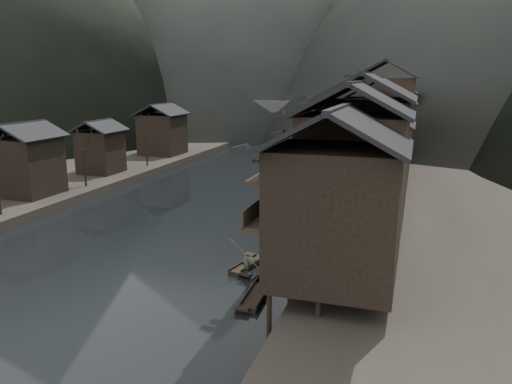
% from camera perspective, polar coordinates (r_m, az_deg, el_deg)
% --- Properties ---
extents(water, '(300.00, 300.00, 0.00)m').
position_cam_1_polar(water, '(43.48, -12.82, -6.32)').
color(water, black).
rests_on(water, ground).
extents(left_bank, '(40.00, 200.00, 1.20)m').
position_cam_1_polar(left_bank, '(94.87, -18.88, 4.17)').
color(left_bank, '#2D2823').
rests_on(left_bank, ground).
extents(stilt_houses, '(9.00, 67.60, 16.37)m').
position_cam_1_polar(stilt_houses, '(54.88, 13.60, 7.03)').
color(stilt_houses, black).
rests_on(stilt_houses, ground).
extents(left_houses, '(8.10, 53.20, 8.73)m').
position_cam_1_polar(left_houses, '(69.81, -19.26, 5.35)').
color(left_houses, black).
rests_on(left_houses, left_bank).
extents(bare_trees, '(3.71, 44.80, 7.43)m').
position_cam_1_polar(bare_trees, '(58.36, -23.55, 4.34)').
color(bare_trees, black).
rests_on(bare_trees, left_bank).
extents(moored_sampans, '(2.99, 61.47, 0.47)m').
position_cam_1_polar(moored_sampans, '(58.76, 7.99, -0.81)').
color(moored_sampans, black).
rests_on(moored_sampans, water).
extents(midriver_boats, '(8.36, 36.24, 0.44)m').
position_cam_1_polar(midriver_boats, '(85.67, 2.27, 3.70)').
color(midriver_boats, black).
rests_on(midriver_boats, water).
extents(stone_bridge, '(40.00, 6.00, 9.00)m').
position_cam_1_polar(stone_bridge, '(109.57, 6.63, 8.27)').
color(stone_bridge, '#4C4C4F').
rests_on(stone_bridge, ground).
extents(hero_sampan, '(1.90, 4.67, 0.43)m').
position_cam_1_polar(hero_sampan, '(38.42, -0.82, -8.29)').
color(hero_sampan, black).
rests_on(hero_sampan, water).
extents(cargo_heap, '(1.02, 1.33, 0.61)m').
position_cam_1_polar(cargo_heap, '(38.42, -0.79, -7.44)').
color(cargo_heap, black).
rests_on(cargo_heap, hero_sampan).
extents(boatman, '(0.67, 0.57, 1.57)m').
position_cam_1_polar(boatman, '(36.55, -1.06, -7.74)').
color(boatman, '#4E4E50').
rests_on(boatman, hero_sampan).
extents(bamboo_pole, '(2.21, 2.32, 3.57)m').
position_cam_1_polar(bamboo_pole, '(35.66, -0.78, -3.92)').
color(bamboo_pole, '#8C7A51').
rests_on(bamboo_pole, boatman).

